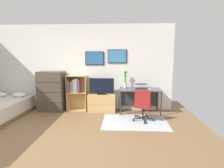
# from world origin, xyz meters

# --- Properties ---
(ground_plane) EXTENTS (7.20, 7.20, 0.00)m
(ground_plane) POSITION_xyz_m (0.00, 0.00, 0.00)
(ground_plane) COLOR brown
(wall_back_with_posters) EXTENTS (6.12, 0.09, 2.70)m
(wall_back_with_posters) POSITION_xyz_m (0.01, 2.43, 1.35)
(wall_back_with_posters) COLOR silver
(wall_back_with_posters) RESTS_ON ground_plane
(area_rug) EXTENTS (1.70, 1.20, 0.01)m
(area_rug) POSITION_xyz_m (1.82, 1.26, 0.00)
(area_rug) COLOR #B2B7BC
(area_rug) RESTS_ON ground_plane
(dresser) EXTENTS (0.80, 0.46, 1.25)m
(dresser) POSITION_xyz_m (-0.75, 2.15, 0.62)
(dresser) COLOR #4C4238
(dresser) RESTS_ON ground_plane
(bookshelf) EXTENTS (0.62, 0.30, 1.12)m
(bookshelf) POSITION_xyz_m (0.01, 2.22, 0.67)
(bookshelf) COLOR tan
(bookshelf) RESTS_ON ground_plane
(tv_stand) EXTENTS (0.86, 0.41, 0.54)m
(tv_stand) POSITION_xyz_m (0.85, 2.17, 0.27)
(tv_stand) COLOR tan
(tv_stand) RESTS_ON ground_plane
(television) EXTENTS (0.75, 0.16, 0.50)m
(television) POSITION_xyz_m (0.85, 2.15, 0.79)
(television) COLOR black
(television) RESTS_ON tv_stand
(desk) EXTENTS (1.23, 0.61, 0.74)m
(desk) POSITION_xyz_m (2.02, 2.15, 0.61)
(desk) COLOR #4C4C4F
(desk) RESTS_ON ground_plane
(office_chair) EXTENTS (0.58, 0.57, 0.86)m
(office_chair) POSITION_xyz_m (2.03, 1.32, 0.46)
(office_chair) COLOR #232326
(office_chair) RESTS_ON ground_plane
(laptop) EXTENTS (0.40, 0.43, 0.16)m
(laptop) POSITION_xyz_m (2.05, 2.13, 0.80)
(laptop) COLOR #333338
(laptop) RESTS_ON desk
(computer_mouse) EXTENTS (0.06, 0.10, 0.03)m
(computer_mouse) POSITION_xyz_m (2.30, 2.01, 0.76)
(computer_mouse) COLOR silver
(computer_mouse) RESTS_ON desk
(bamboo_vase) EXTENTS (0.10, 0.10, 0.53)m
(bamboo_vase) POSITION_xyz_m (1.57, 2.26, 1.01)
(bamboo_vase) COLOR silver
(bamboo_vase) RESTS_ON desk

